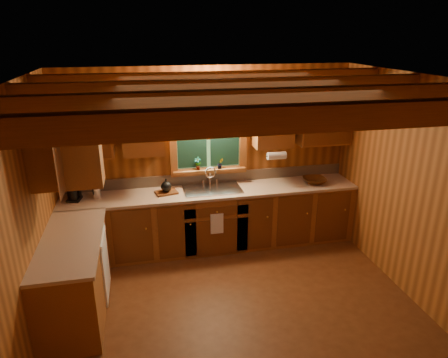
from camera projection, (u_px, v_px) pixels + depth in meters
The scene contains 20 objects.
room at pixel (240, 210), 4.14m from camera, with size 4.20×4.20×4.20m.
ceiling_beams at pixel (242, 93), 3.73m from camera, with size 4.20×2.54×0.18m.
base_cabinets at pixel (182, 232), 5.52m from camera, with size 4.20×2.22×0.86m.
countertop at pixel (181, 202), 5.37m from camera, with size 4.20×2.24×0.04m.
backsplash at pixel (209, 178), 5.98m from camera, with size 4.20×0.02×0.16m, color tan.
dishwasher_panel at pixel (105, 264), 4.77m from camera, with size 0.02×0.60×0.80m, color white.
upper_cabinets at pixel (171, 130), 5.15m from camera, with size 4.19×1.77×0.78m.
window at pixel (208, 142), 5.77m from camera, with size 1.12×0.08×1.00m.
window_sill at pixel (209, 170), 5.87m from camera, with size 1.06×0.14×0.04m, color brown.
wall_sconce at pixel (209, 99), 5.44m from camera, with size 0.45×0.21×0.17m.
paper_towel_roll at pixel (277, 156), 5.70m from camera, with size 0.11×0.11×0.27m, color white.
dish_towel at pixel (217, 224), 5.57m from camera, with size 0.18×0.01×0.30m, color white.
sink at pixel (212, 192), 5.76m from camera, with size 0.82×0.48×0.43m.
coffee_maker at pixel (73, 189), 5.35m from camera, with size 0.17×0.21×0.30m.
utensil_crock at pixel (96, 192), 5.44m from camera, with size 0.11×0.11×0.32m.
cutting_board at pixel (167, 192), 5.61m from camera, with size 0.29×0.21×0.03m, color #603114.
teakettle at pixel (166, 187), 5.58m from camera, with size 0.15×0.15×0.19m.
wicker_basket at pixel (314, 181), 5.97m from camera, with size 0.34×0.34×0.08m, color #48230C.
potted_plant_left at pixel (198, 164), 5.79m from camera, with size 0.10×0.07×0.19m, color #603114.
potted_plant_right at pixel (220, 163), 5.85m from camera, with size 0.09×0.07×0.16m, color #603114.
Camera 1 is at (-0.95, -3.65, 3.03)m, focal length 32.22 mm.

